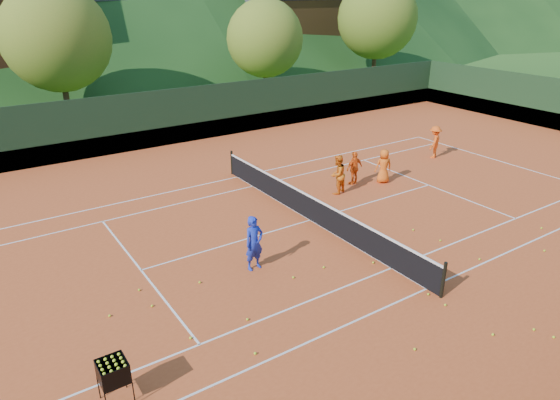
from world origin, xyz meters
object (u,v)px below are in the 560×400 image
coach (254,243)px  student_d (434,142)px  student_a (337,175)px  chalet_right (291,17)px  chalet_mid (141,23)px  student_c (384,166)px  tennis_net (311,208)px  ball_hopper (113,372)px  student_b (354,168)px

coach → student_d: size_ratio=1.06×
student_a → chalet_right: bearing=-138.4°
coach → chalet_mid: (9.47, 35.80, 4.11)m
chalet_right → student_d: bearing=-110.7°
student_a → student_d: 7.18m
student_c → tennis_net: student_c is taller
tennis_net → student_d: bearing=14.7°
student_a → chalet_mid: chalet_mid is taller
coach → chalet_right: (23.47, 31.80, 4.38)m
coach → student_c: bearing=15.4°
student_a → chalet_right: size_ratio=0.14×
student_d → coach: bearing=-6.5°
student_a → student_c: student_a is taller
tennis_net → chalet_right: chalet_right is taller
coach → student_a: size_ratio=1.04×
tennis_net → chalet_mid: 34.81m
coach → student_c: 9.02m
chalet_right → chalet_mid: bearing=164.1°
ball_hopper → student_d: bearing=21.9°
student_d → ball_hopper: 19.58m
student_d → chalet_mid: 31.96m
chalet_mid → chalet_right: 14.56m
ball_hopper → student_b: bearing=28.5°
student_a → tennis_net: (-2.49, -1.51, -0.32)m
chalet_mid → student_b: bearing=-94.0°
tennis_net → student_b: bearing=27.0°
student_d → chalet_right: (10.40, 27.48, 4.43)m
student_a → chalet_right: (17.51, 28.49, 4.42)m
student_c → student_d: bearing=-144.2°
student_c → student_a: bearing=18.8°
student_c → tennis_net: 5.17m
chalet_mid → student_c: bearing=-91.8°
coach → chalet_right: 39.76m
student_a → ball_hopper: student_a is taller
student_a → student_d: bearing=171.3°
ball_hopper → chalet_mid: bearing=69.4°
student_c → chalet_right: 32.64m
student_c → student_d: (4.62, 1.15, 0.06)m
coach → student_d: (13.07, 4.32, -0.05)m
student_b → chalet_mid: chalet_mid is taller
tennis_net → chalet_mid: bearing=80.0°
coach → student_b: size_ratio=1.16×
tennis_net → ball_hopper: size_ratio=12.07×
student_b → student_c: 1.31m
ball_hopper → coach: bearing=30.5°
ball_hopper → tennis_net: bearing=29.2°
tennis_net → ball_hopper: tennis_net is taller
student_d → tennis_net: (-9.60, -2.52, -0.31)m
student_d → chalet_right: size_ratio=0.14×
student_d → tennis_net: student_d is taller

